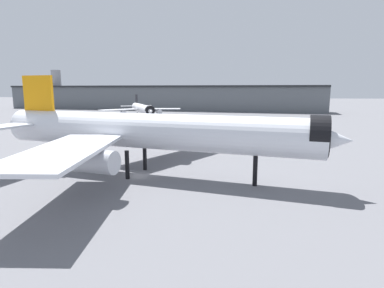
{
  "coord_description": "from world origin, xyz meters",
  "views": [
    {
      "loc": [
        16.19,
        -50.24,
        14.48
      ],
      "look_at": [
        9.27,
        -0.73,
        5.81
      ],
      "focal_mm": 30.0,
      "sensor_mm": 36.0,
      "label": 1
    }
  ],
  "objects": [
    {
      "name": "airliner_far_taxiway",
      "position": [
        -28.38,
        97.35,
        5.06
      ],
      "size": [
        36.44,
        40.43,
        11.48
      ],
      "rotation": [
        0.0,
        0.0,
        5.18
      ],
      "color": "white",
      "rests_on": "ground"
    },
    {
      "name": "traffic_cone_near_nose",
      "position": [
        -28.39,
        16.8,
        0.35
      ],
      "size": [
        0.56,
        0.56,
        0.7
      ],
      "primitive_type": "cone",
      "color": "#F2600C",
      "rests_on": "ground"
    },
    {
      "name": "airliner_near_gate",
      "position": [
        1.69,
        0.78,
        7.42
      ],
      "size": [
        61.16,
        55.06,
        16.85
      ],
      "rotation": [
        0.0,
        0.0,
        -0.2
      ],
      "color": "silver",
      "rests_on": "ground"
    },
    {
      "name": "ground",
      "position": [
        0.0,
        0.0,
        0.0
      ],
      "size": [
        900.0,
        900.0,
        0.0
      ],
      "primitive_type": "plane",
      "color": "slate"
    },
    {
      "name": "baggage_tug_wing",
      "position": [
        14.57,
        34.29,
        0.97
      ],
      "size": [
        3.35,
        3.46,
        1.85
      ],
      "rotation": [
        0.0,
        0.0,
        5.43
      ],
      "color": "black",
      "rests_on": "ground"
    },
    {
      "name": "terminal_building",
      "position": [
        -40.63,
        166.73,
        8.41
      ],
      "size": [
        221.02,
        45.88,
        27.93
      ],
      "rotation": [
        0.0,
        0.0,
        -0.12
      ],
      "color": "slate",
      "rests_on": "ground"
    },
    {
      "name": "traffic_cone_wingtip",
      "position": [
        -29.9,
        11.28,
        0.37
      ],
      "size": [
        0.6,
        0.6,
        0.75
      ],
      "primitive_type": "cone",
      "color": "#F2600C",
      "rests_on": "ground"
    }
  ]
}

